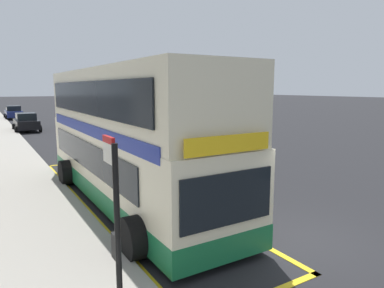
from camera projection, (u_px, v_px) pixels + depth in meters
ground_plane at (56, 125)px, 35.71m from camera, size 260.00×260.00×0.00m
double_decker_bus at (127, 141)px, 11.53m from camera, size 3.29×11.11×4.40m
bus_bay_markings at (128, 198)px, 12.06m from camera, size 3.17×13.67×0.01m
bus_stop_sign at (116, 222)px, 5.10m from camera, size 0.09×0.51×2.97m
parked_car_navy_across at (14, 112)px, 42.36m from camera, size 2.09×4.20×1.62m
parked_car_black_behind at (26, 122)px, 30.44m from camera, size 2.09×4.20×1.62m
parked_car_maroon_distant at (146, 125)px, 28.33m from camera, size 2.09×4.20×1.62m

